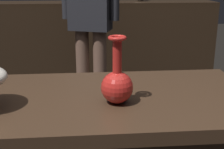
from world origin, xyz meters
name	(u,v)px	position (x,y,z in m)	size (l,w,h in m)	color
back_display_shelf	(92,48)	(0.00, 2.20, 0.49)	(2.60, 0.40, 0.99)	black
vase_centerpiece	(117,84)	(0.03, -0.07, 0.88)	(0.12, 0.12, 0.25)	red
visitor_center_back	(90,9)	(-0.03, 1.36, 1.00)	(0.45, 0.28, 1.70)	brown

